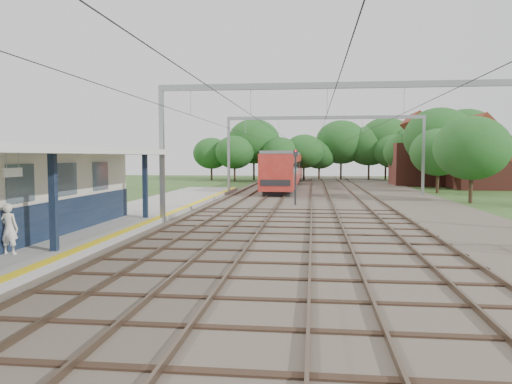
{
  "coord_description": "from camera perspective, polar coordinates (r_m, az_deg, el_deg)",
  "views": [
    {
      "loc": [
        2.55,
        -9.4,
        3.46
      ],
      "look_at": [
        -0.4,
        16.41,
        1.6
      ],
      "focal_mm": 35.0,
      "sensor_mm": 36.0,
      "label": 1
    }
  ],
  "objects": [
    {
      "name": "ground",
      "position": [
        10.33,
        -8.46,
        -15.51
      ],
      "size": [
        160.0,
        160.0,
        0.0
      ],
      "primitive_type": "plane",
      "color": "#2D4C1E",
      "rests_on": "ground"
    },
    {
      "name": "ballast_bed",
      "position": [
        39.57,
        8.6,
        -0.89
      ],
      "size": [
        18.0,
        90.0,
        0.1
      ],
      "primitive_type": "cube",
      "color": "#473D33",
      "rests_on": "ground"
    },
    {
      "name": "platform",
      "position": [
        25.68,
        -16.61,
        -3.43
      ],
      "size": [
        5.0,
        52.0,
        0.35
      ],
      "primitive_type": "cube",
      "color": "gray",
      "rests_on": "ground"
    },
    {
      "name": "yellow_stripe",
      "position": [
        24.86,
        -11.84,
        -3.17
      ],
      "size": [
        0.45,
        52.0,
        0.01
      ],
      "primitive_type": "cube",
      "color": "yellow",
      "rests_on": "platform"
    },
    {
      "name": "rail_tracks",
      "position": [
        39.55,
        4.98,
        -0.68
      ],
      "size": [
        11.8,
        88.0,
        0.15
      ],
      "color": "brown",
      "rests_on": "ballast_bed"
    },
    {
      "name": "catenary_system",
      "position": [
        34.75,
        7.96,
        7.44
      ],
      "size": [
        17.22,
        88.0,
        7.0
      ],
      "color": "gray",
      "rests_on": "ground"
    },
    {
      "name": "tree_band",
      "position": [
        66.55,
        7.67,
        5.32
      ],
      "size": [
        31.72,
        30.88,
        8.82
      ],
      "color": "#382619",
      "rests_on": "ground"
    },
    {
      "name": "house_near",
      "position": [
        58.39,
        24.98,
        3.25
      ],
      "size": [
        7.0,
        6.12,
        7.89
      ],
      "color": "brown",
      "rests_on": "ground"
    },
    {
      "name": "house_far",
      "position": [
        62.85,
        18.92,
        3.67
      ],
      "size": [
        8.0,
        6.12,
        8.66
      ],
      "color": "brown",
      "rests_on": "ground"
    },
    {
      "name": "person",
      "position": [
        17.69,
        -26.39,
        -3.78
      ],
      "size": [
        0.62,
        0.42,
        1.64
      ],
      "primitive_type": "imported",
      "rotation": [
        0.0,
        0.0,
        3.09
      ],
      "color": "silver",
      "rests_on": "platform"
    },
    {
      "name": "train",
      "position": [
        58.9,
        3.56,
        2.8
      ],
      "size": [
        2.92,
        36.32,
        3.83
      ],
      "color": "black",
      "rests_on": "ballast_bed"
    },
    {
      "name": "signal_post",
      "position": [
        34.49,
        4.53,
        2.31
      ],
      "size": [
        0.31,
        0.29,
        3.94
      ],
      "rotation": [
        0.0,
        0.0,
        0.39
      ],
      "color": "black",
      "rests_on": "ground"
    }
  ]
}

